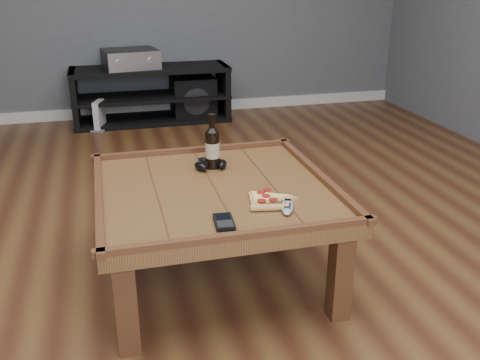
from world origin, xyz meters
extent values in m
plane|color=#412012|center=(0.00, 0.00, 0.00)|extent=(6.00, 6.00, 0.00)
cube|color=silver|center=(0.00, 2.99, 0.05)|extent=(5.00, 0.02, 0.10)
cube|color=#503117|center=(0.00, 0.00, 0.42)|extent=(1.00, 1.00, 0.06)
cube|color=#452212|center=(-0.42, -0.42, 0.20)|extent=(0.08, 0.08, 0.39)
cube|color=#452212|center=(0.42, -0.42, 0.20)|extent=(0.08, 0.08, 0.39)
cube|color=#452212|center=(-0.42, 0.42, 0.20)|extent=(0.08, 0.08, 0.39)
cube|color=#452212|center=(0.42, 0.42, 0.20)|extent=(0.08, 0.08, 0.39)
cube|color=#452212|center=(0.00, 0.48, 0.46)|extent=(1.03, 0.03, 0.03)
cube|color=#452212|center=(0.00, -0.48, 0.46)|extent=(1.03, 0.03, 0.03)
cube|color=#452212|center=(0.48, 0.00, 0.46)|extent=(0.03, 1.03, 0.03)
cube|color=#452212|center=(-0.48, 0.00, 0.46)|extent=(0.03, 1.03, 0.03)
cube|color=black|center=(0.00, 2.75, 0.48)|extent=(1.40, 0.45, 0.04)
cube|color=black|center=(0.00, 2.75, 0.23)|extent=(1.40, 0.45, 0.03)
cube|color=black|center=(0.00, 2.75, 0.02)|extent=(1.40, 0.45, 0.04)
cube|color=black|center=(-0.67, 2.75, 0.25)|extent=(0.05, 0.44, 0.50)
cube|color=black|center=(0.67, 2.75, 0.25)|extent=(0.05, 0.44, 0.50)
cylinder|color=black|center=(0.04, 0.24, 0.54)|extent=(0.07, 0.07, 0.18)
cone|color=black|center=(0.04, 0.24, 0.64)|extent=(0.06, 0.06, 0.03)
cylinder|color=black|center=(0.04, 0.24, 0.68)|extent=(0.03, 0.03, 0.06)
cylinder|color=black|center=(0.04, 0.24, 0.71)|extent=(0.03, 0.03, 0.01)
cylinder|color=tan|center=(0.04, 0.24, 0.54)|extent=(0.07, 0.07, 0.07)
cube|color=black|center=(0.03, 0.25, 0.47)|extent=(0.10, 0.07, 0.03)
ellipsoid|color=black|center=(-0.02, 0.21, 0.47)|extent=(0.08, 0.09, 0.04)
ellipsoid|color=black|center=(0.09, 0.22, 0.47)|extent=(0.07, 0.09, 0.04)
cylinder|color=black|center=(0.00, 0.26, 0.49)|extent=(0.02, 0.02, 0.01)
cylinder|color=black|center=(0.04, 0.24, 0.49)|extent=(0.02, 0.02, 0.01)
cylinder|color=yellow|center=(0.06, 0.27, 0.49)|extent=(0.01, 0.01, 0.01)
cylinder|color=red|center=(0.07, 0.26, 0.49)|extent=(0.01, 0.01, 0.01)
cylinder|color=#0C33CC|center=(0.06, 0.26, 0.49)|extent=(0.01, 0.01, 0.01)
cylinder|color=#0C9919|center=(0.07, 0.25, 0.49)|extent=(0.01, 0.01, 0.01)
cylinder|color=tan|center=(0.16, -0.29, 0.46)|extent=(0.15, 0.05, 0.03)
cylinder|color=maroon|center=(0.15, -0.23, 0.47)|extent=(0.04, 0.04, 0.00)
cylinder|color=maroon|center=(0.19, -0.23, 0.47)|extent=(0.04, 0.04, 0.00)
cylinder|color=maroon|center=(0.18, -0.19, 0.47)|extent=(0.04, 0.04, 0.00)
cylinder|color=maroon|center=(0.17, -0.15, 0.47)|extent=(0.04, 0.04, 0.00)
cylinder|color=maroon|center=(0.20, -0.13, 0.47)|extent=(0.04, 0.04, 0.00)
cube|color=black|center=(-0.04, -0.36, 0.46)|extent=(0.08, 0.14, 0.02)
cube|color=black|center=(-0.04, -0.32, 0.47)|extent=(0.06, 0.06, 0.00)
cube|color=black|center=(-0.04, -0.39, 0.47)|extent=(0.06, 0.06, 0.00)
ellipsoid|color=#90949D|center=(0.23, -0.29, 0.46)|extent=(0.10, 0.16, 0.02)
cube|color=black|center=(0.25, -0.25, 0.47)|extent=(0.03, 0.03, 0.00)
cube|color=black|center=(0.23, -0.30, 0.47)|extent=(0.04, 0.06, 0.00)
cube|color=black|center=(-0.16, 2.75, 0.58)|extent=(0.51, 0.44, 0.16)
cube|color=#B3B4BD|center=(-0.13, 2.57, 0.58)|extent=(0.45, 0.08, 0.16)
cylinder|color=#B3B4BD|center=(-0.27, 2.54, 0.58)|extent=(0.06, 0.02, 0.06)
cylinder|color=#B3B4BD|center=(0.00, 2.58, 0.58)|extent=(0.06, 0.02, 0.06)
cube|color=black|center=(0.39, 2.80, 0.19)|extent=(0.39, 0.39, 0.39)
cylinder|color=black|center=(0.39, 2.61, 0.19)|extent=(0.24, 0.01, 0.24)
cube|color=slate|center=(-0.47, 2.60, 0.01)|extent=(0.17, 0.23, 0.02)
cube|color=silver|center=(-0.47, 2.60, 0.14)|extent=(0.11, 0.19, 0.24)
camera|label=1|loc=(-0.43, -2.09, 1.34)|focal=40.00mm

